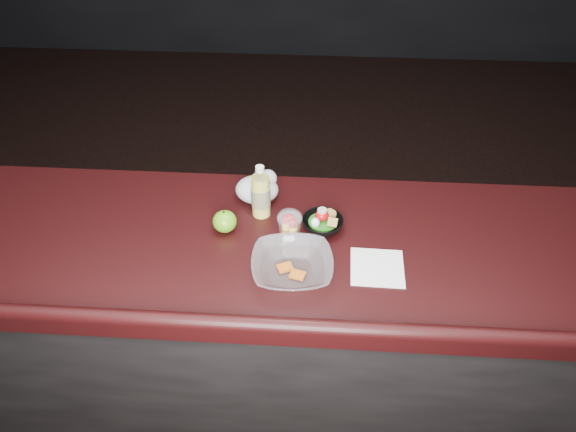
% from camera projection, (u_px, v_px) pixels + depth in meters
% --- Properties ---
extents(room_shell, '(8.00, 8.00, 8.00)m').
position_uv_depth(room_shell, '(223.00, 29.00, 1.05)').
color(room_shell, black).
rests_on(room_shell, ground).
extents(counter, '(4.06, 0.71, 1.02)m').
position_uv_depth(counter, '(261.00, 339.00, 2.13)').
color(counter, black).
rests_on(counter, ground).
extents(lemonade_bottle, '(0.06, 0.06, 0.19)m').
position_uv_depth(lemonade_bottle, '(261.00, 195.00, 1.85)').
color(lemonade_bottle, yellow).
rests_on(lemonade_bottle, counter).
extents(fruit_cup, '(0.08, 0.08, 0.11)m').
position_uv_depth(fruit_cup, '(290.00, 226.00, 1.77)').
color(fruit_cup, white).
rests_on(fruit_cup, counter).
extents(green_apple, '(0.08, 0.08, 0.08)m').
position_uv_depth(green_apple, '(225.00, 221.00, 1.82)').
color(green_apple, '#39870F').
rests_on(green_apple, counter).
extents(plastic_bag, '(0.15, 0.12, 0.11)m').
position_uv_depth(plastic_bag, '(258.00, 188.00, 1.93)').
color(plastic_bag, silver).
rests_on(plastic_bag, counter).
extents(snack_bowl, '(0.17, 0.17, 0.07)m').
position_uv_depth(snack_bowl, '(322.00, 223.00, 1.83)').
color(snack_bowl, black).
rests_on(snack_bowl, counter).
extents(takeout_bowl, '(0.26, 0.26, 0.06)m').
position_uv_depth(takeout_bowl, '(292.00, 267.00, 1.67)').
color(takeout_bowl, silver).
rests_on(takeout_bowl, counter).
extents(paper_napkin, '(0.16, 0.16, 0.00)m').
position_uv_depth(paper_napkin, '(377.00, 268.00, 1.70)').
color(paper_napkin, white).
rests_on(paper_napkin, counter).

